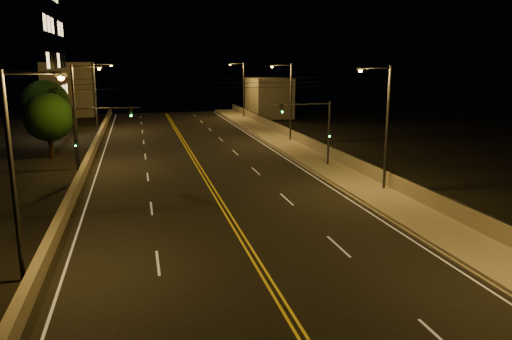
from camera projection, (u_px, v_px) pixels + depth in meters
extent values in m
cube|color=black|center=(220.00, 202.00, 33.25)|extent=(18.00, 120.00, 0.02)
cube|color=gray|center=(369.00, 190.00, 35.68)|extent=(3.60, 120.00, 0.30)
cube|color=gray|center=(345.00, 193.00, 35.27)|extent=(0.14, 120.00, 0.15)
cube|color=gray|center=(390.00, 180.00, 35.91)|extent=(0.30, 120.00, 1.00)
cube|color=gray|center=(68.00, 205.00, 30.98)|extent=(0.45, 120.00, 0.84)
cube|color=gray|center=(269.00, 97.00, 83.23)|extent=(6.00, 10.00, 6.37)
cube|color=gray|center=(69.00, 89.00, 84.51)|extent=(8.00, 8.00, 8.95)
cylinder|color=black|center=(391.00, 173.00, 35.80)|extent=(0.06, 120.00, 0.06)
cube|color=silver|center=(85.00, 210.00, 31.29)|extent=(0.12, 116.00, 0.00)
cube|color=silver|center=(340.00, 194.00, 35.20)|extent=(0.12, 116.00, 0.00)
cube|color=gold|center=(218.00, 202.00, 33.21)|extent=(0.12, 116.00, 0.00)
cube|color=gold|center=(222.00, 201.00, 33.28)|extent=(0.12, 116.00, 0.00)
cube|color=silver|center=(158.00, 263.00, 23.20)|extent=(0.12, 3.00, 0.00)
cube|color=silver|center=(151.00, 208.00, 31.75)|extent=(0.12, 3.00, 0.00)
cube|color=silver|center=(148.00, 177.00, 40.30)|extent=(0.12, 3.00, 0.00)
cube|color=silver|center=(145.00, 156.00, 48.84)|extent=(0.12, 3.00, 0.00)
cube|color=silver|center=(144.00, 142.00, 57.39)|extent=(0.12, 3.00, 0.00)
cube|color=silver|center=(142.00, 131.00, 65.94)|extent=(0.12, 3.00, 0.00)
cube|color=silver|center=(141.00, 123.00, 74.49)|extent=(0.12, 3.00, 0.00)
cube|color=silver|center=(141.00, 117.00, 83.03)|extent=(0.12, 3.00, 0.00)
cube|color=silver|center=(338.00, 246.00, 25.25)|extent=(0.12, 3.00, 0.00)
cube|color=silver|center=(287.00, 199.00, 33.80)|extent=(0.12, 3.00, 0.00)
cube|color=silver|center=(256.00, 171.00, 42.34)|extent=(0.12, 3.00, 0.00)
cube|color=silver|center=(235.00, 153.00, 50.89)|extent=(0.12, 3.00, 0.00)
cube|color=silver|center=(221.00, 139.00, 59.44)|extent=(0.12, 3.00, 0.00)
cube|color=silver|center=(210.00, 129.00, 67.99)|extent=(0.12, 3.00, 0.00)
cube|color=silver|center=(201.00, 122.00, 76.53)|extent=(0.12, 3.00, 0.00)
cube|color=silver|center=(195.00, 115.00, 85.08)|extent=(0.12, 3.00, 0.00)
cylinder|color=#2D2D33|center=(387.00, 131.00, 34.72)|extent=(0.20, 0.20, 8.88)
cylinder|color=#2D2D33|center=(376.00, 68.00, 33.54)|extent=(2.20, 0.12, 0.12)
cube|color=#2D2D33|center=(360.00, 69.00, 33.31)|extent=(0.50, 0.25, 0.14)
sphere|color=#FF9E2D|center=(360.00, 71.00, 33.33)|extent=(0.28, 0.28, 0.28)
cylinder|color=#2D2D33|center=(291.00, 104.00, 56.01)|extent=(0.20, 0.20, 8.88)
cylinder|color=#2D2D33|center=(282.00, 65.00, 54.83)|extent=(2.20, 0.12, 0.12)
cube|color=#2D2D33|center=(272.00, 66.00, 54.60)|extent=(0.50, 0.25, 0.14)
sphere|color=#FF9E2D|center=(272.00, 67.00, 54.62)|extent=(0.28, 0.28, 0.28)
cylinder|color=#2D2D33|center=(244.00, 91.00, 79.99)|extent=(0.20, 0.20, 8.88)
cylinder|color=#2D2D33|center=(237.00, 64.00, 78.81)|extent=(2.20, 0.12, 0.12)
cube|color=#2D2D33|center=(230.00, 64.00, 78.58)|extent=(0.50, 0.25, 0.14)
sphere|color=#FF9E2D|center=(230.00, 65.00, 78.60)|extent=(0.28, 0.28, 0.28)
cylinder|color=#2D2D33|center=(13.00, 180.00, 20.44)|extent=(0.20, 0.20, 8.88)
cylinder|color=#2D2D33|center=(31.00, 73.00, 19.76)|extent=(2.20, 0.12, 0.12)
cube|color=#2D2D33|center=(61.00, 75.00, 20.03)|extent=(0.50, 0.25, 0.14)
sphere|color=#FF9E2D|center=(61.00, 77.00, 20.05)|extent=(0.28, 0.28, 0.28)
cylinder|color=#2D2D33|center=(75.00, 118.00, 42.35)|extent=(0.20, 0.20, 8.88)
cylinder|color=#2D2D33|center=(85.00, 66.00, 41.67)|extent=(2.20, 0.12, 0.12)
cube|color=#2D2D33|center=(99.00, 67.00, 41.94)|extent=(0.50, 0.25, 0.14)
sphere|color=#FF9E2D|center=(99.00, 68.00, 41.96)|extent=(0.28, 0.28, 0.28)
cylinder|color=#2D2D33|center=(96.00, 98.00, 64.68)|extent=(0.20, 0.20, 8.88)
cylinder|color=#2D2D33|center=(102.00, 64.00, 64.00)|extent=(2.20, 0.12, 0.12)
cube|color=#2D2D33|center=(111.00, 65.00, 64.27)|extent=(0.50, 0.25, 0.14)
sphere|color=#FF9E2D|center=(111.00, 66.00, 64.29)|extent=(0.28, 0.28, 0.28)
cylinder|color=#2D2D33|center=(329.00, 135.00, 43.20)|extent=(0.18, 0.18, 5.81)
cylinder|color=#2D2D33|center=(302.00, 104.00, 42.04)|extent=(5.00, 0.10, 0.10)
cube|color=black|center=(282.00, 109.00, 41.72)|extent=(0.28, 0.18, 0.80)
sphere|color=#19FF4C|center=(282.00, 112.00, 41.67)|extent=(0.14, 0.14, 0.14)
cube|color=black|center=(329.00, 134.00, 43.03)|extent=(0.22, 0.14, 0.55)
cylinder|color=#2D2D33|center=(76.00, 144.00, 38.46)|extent=(0.18, 0.18, 5.81)
cylinder|color=#2D2D33|center=(107.00, 108.00, 38.45)|extent=(5.00, 0.10, 0.10)
cube|color=black|center=(131.00, 112.00, 38.92)|extent=(0.28, 0.18, 0.80)
sphere|color=#19FF4C|center=(131.00, 116.00, 38.87)|extent=(0.14, 0.14, 0.14)
cube|color=black|center=(76.00, 143.00, 38.30)|extent=(0.22, 0.14, 0.55)
cylinder|color=black|center=(200.00, 88.00, 40.77)|extent=(22.00, 0.03, 0.03)
cylinder|color=black|center=(199.00, 83.00, 40.68)|extent=(22.00, 0.03, 0.03)
cylinder|color=black|center=(199.00, 78.00, 40.60)|extent=(22.00, 0.03, 0.03)
cylinder|color=black|center=(51.00, 147.00, 48.02)|extent=(0.36, 0.36, 2.18)
sphere|color=black|center=(49.00, 117.00, 47.41)|extent=(4.59, 4.59, 4.59)
cylinder|color=black|center=(48.00, 133.00, 55.61)|extent=(0.36, 0.36, 2.50)
sphere|color=black|center=(46.00, 104.00, 54.91)|extent=(5.27, 5.27, 5.27)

